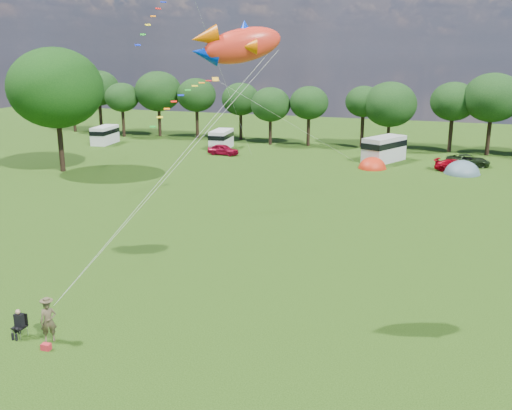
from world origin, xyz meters
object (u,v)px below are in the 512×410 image
(tent_greyblue, at_px, (462,174))
(camp_chair, at_px, (20,320))
(campervan_a, at_px, (105,134))
(campervan_b, at_px, (221,139))
(fish_kite, at_px, (235,45))
(car_a, at_px, (223,150))
(kite_flyer, at_px, (48,321))
(big_tree, at_px, (56,88))
(tent_orange, at_px, (372,168))
(car_d, at_px, (468,160))
(campervan_c, at_px, (384,148))
(car_c, at_px, (456,166))

(tent_greyblue, xyz_separation_m, camp_chair, (-18.79, -45.53, 0.80))
(campervan_a, bearing_deg, campervan_b, -92.58)
(fish_kite, bearing_deg, campervan_a, 103.37)
(campervan_b, bearing_deg, car_a, -161.16)
(kite_flyer, bearing_deg, campervan_b, 68.35)
(big_tree, bearing_deg, campervan_b, 62.17)
(tent_greyblue, height_order, kite_flyer, kite_flyer)
(tent_orange, xyz_separation_m, fish_kite, (-0.61, -39.47, 13.08))
(fish_kite, bearing_deg, kite_flyer, -168.90)
(campervan_b, height_order, tent_orange, campervan_b)
(tent_greyblue, relative_size, camp_chair, 3.05)
(tent_orange, bearing_deg, campervan_b, 163.06)
(campervan_b, relative_size, tent_greyblue, 1.28)
(campervan_a, xyz_separation_m, camp_chair, (29.48, -49.87, -0.52))
(tent_greyblue, bearing_deg, car_d, 83.34)
(kite_flyer, bearing_deg, tent_orange, 43.79)
(campervan_c, bearing_deg, tent_orange, -162.73)
(campervan_a, bearing_deg, campervan_c, -98.67)
(big_tree, distance_m, campervan_b, 23.70)
(campervan_a, bearing_deg, tent_greyblue, -103.78)
(campervan_b, bearing_deg, fish_kite, -162.92)
(big_tree, bearing_deg, tent_greyblue, 18.23)
(car_d, bearing_deg, campervan_b, 80.78)
(big_tree, bearing_deg, campervan_c, 28.98)
(big_tree, relative_size, tent_orange, 3.81)
(campervan_c, xyz_separation_m, tent_greyblue, (8.99, -4.32, -1.57))
(kite_flyer, bearing_deg, tent_greyblue, 32.62)
(car_a, height_order, fish_kite, fish_kite)
(campervan_a, distance_m, campervan_c, 39.28)
(big_tree, distance_m, car_a, 21.63)
(camp_chair, bearing_deg, kite_flyer, 1.78)
(car_a, xyz_separation_m, campervan_c, (19.87, 2.51, 0.91))
(tent_greyblue, bearing_deg, fish_kite, -104.38)
(car_a, relative_size, car_d, 0.84)
(car_c, relative_size, tent_orange, 1.26)
(camp_chair, bearing_deg, big_tree, 122.72)
(big_tree, distance_m, car_d, 46.60)
(car_a, xyz_separation_m, tent_greyblue, (28.86, -1.81, -0.66))
(campervan_c, relative_size, kite_flyer, 3.34)
(big_tree, bearing_deg, tent_orange, 22.67)
(campervan_c, height_order, tent_orange, campervan_c)
(campervan_b, bearing_deg, big_tree, 144.92)
(kite_flyer, height_order, camp_chair, kite_flyer)
(campervan_a, height_order, tent_greyblue, campervan_a)
(campervan_b, distance_m, tent_orange, 22.41)
(car_c, height_order, fish_kite, fish_kite)
(campervan_b, bearing_deg, tent_greyblue, -108.51)
(campervan_b, relative_size, camp_chair, 3.89)
(big_tree, relative_size, car_c, 3.01)
(car_a, relative_size, tent_greyblue, 0.97)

